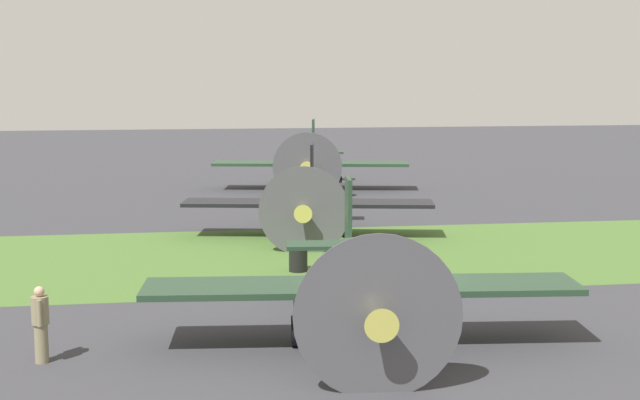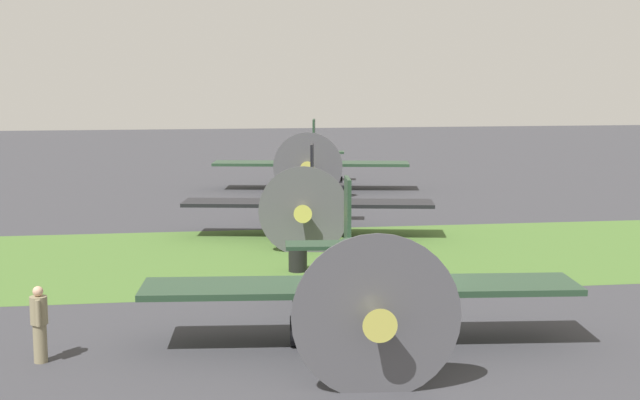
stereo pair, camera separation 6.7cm
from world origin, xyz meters
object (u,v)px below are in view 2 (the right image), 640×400
airplane_lead (360,278)px  airplane_wingman (308,198)px  airplane_trail (311,160)px  ground_crew_chief (39,322)px  fuel_drum (298,258)px

airplane_lead → airplane_wingman: size_ratio=1.05×
airplane_trail → ground_crew_chief: airplane_trail is taller
airplane_lead → airplane_wingman: 13.99m
airplane_trail → fuel_drum: (3.17, 20.12, -1.14)m
airplane_wingman → airplane_lead: bearing=97.8°
airplane_wingman → fuel_drum: 6.51m
airplane_lead → airplane_wingman: (-0.63, -13.98, -0.08)m
airplane_lead → ground_crew_chief: (7.30, 0.59, -0.63)m
fuel_drum → airplane_wingman: bearing=-100.6°
airplane_trail → fuel_drum: size_ratio=11.93×
airplane_trail → ground_crew_chief: (9.91, 28.37, -0.68)m
airplane_lead → fuel_drum: bearing=-80.5°
airplane_trail → fuel_drum: 20.40m
airplane_trail → fuel_drum: bearing=91.4°
airplane_lead → airplane_trail: 27.90m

